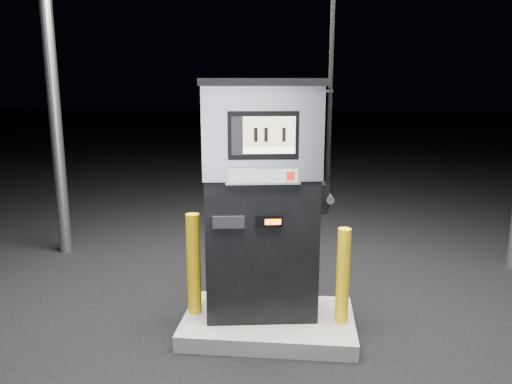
# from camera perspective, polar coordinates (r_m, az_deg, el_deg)

# --- Properties ---
(ground) EXTENTS (80.00, 80.00, 0.00)m
(ground) POSITION_cam_1_polar(r_m,az_deg,el_deg) (4.94, 1.46, -15.51)
(ground) COLOR black
(ground) RESTS_ON ground
(pump_island) EXTENTS (1.60, 1.00, 0.15)m
(pump_island) POSITION_cam_1_polar(r_m,az_deg,el_deg) (4.90, 1.46, -14.73)
(pump_island) COLOR slate
(pump_island) RESTS_ON ground
(fuel_dispenser) EXTENTS (1.25, 0.80, 4.55)m
(fuel_dispenser) POSITION_cam_1_polar(r_m,az_deg,el_deg) (4.59, 0.65, -0.63)
(fuel_dispenser) COLOR black
(fuel_dispenser) RESTS_ON pump_island
(bollard_left) EXTENTS (0.16, 0.16, 0.97)m
(bollard_left) POSITION_cam_1_polar(r_m,az_deg,el_deg) (4.79, -7.13, -8.16)
(bollard_left) COLOR yellow
(bollard_left) RESTS_ON pump_island
(bollard_right) EXTENTS (0.16, 0.16, 0.89)m
(bollard_right) POSITION_cam_1_polar(r_m,az_deg,el_deg) (4.65, 9.90, -9.44)
(bollard_right) COLOR yellow
(bollard_right) RESTS_ON pump_island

